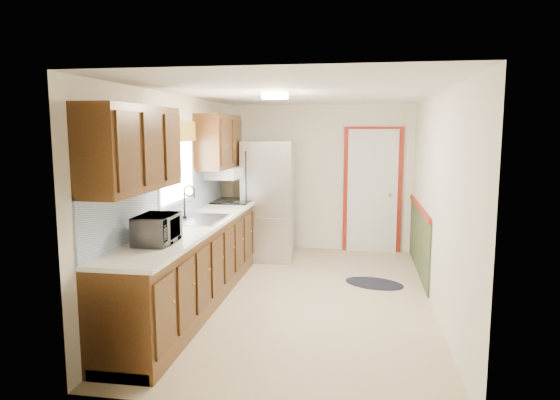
% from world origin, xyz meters
% --- Properties ---
extents(room_shell, '(3.20, 5.20, 2.52)m').
position_xyz_m(room_shell, '(0.00, 0.00, 1.20)').
color(room_shell, '#C4B08A').
rests_on(room_shell, ground).
extents(kitchen_run, '(0.63, 4.00, 2.20)m').
position_xyz_m(kitchen_run, '(-1.24, -0.29, 0.81)').
color(kitchen_run, '#3E230E').
rests_on(kitchen_run, ground).
extents(back_wall_trim, '(1.12, 2.30, 2.08)m').
position_xyz_m(back_wall_trim, '(0.99, 2.21, 0.89)').
color(back_wall_trim, maroon).
rests_on(back_wall_trim, ground).
extents(ceiling_fixture, '(0.30, 0.30, 0.06)m').
position_xyz_m(ceiling_fixture, '(-0.30, -0.20, 2.36)').
color(ceiling_fixture, '#FFD88C').
rests_on(ceiling_fixture, room_shell).
extents(microwave, '(0.29, 0.49, 0.33)m').
position_xyz_m(microwave, '(-1.20, -1.43, 1.10)').
color(microwave, white).
rests_on(microwave, kitchen_run).
extents(refrigerator, '(0.81, 0.79, 1.82)m').
position_xyz_m(refrigerator, '(-0.75, 1.75, 0.91)').
color(refrigerator, '#B7B7BC').
rests_on(refrigerator, ground).
extents(rug, '(0.90, 0.74, 0.01)m').
position_xyz_m(rug, '(0.86, 0.66, 0.01)').
color(rug, black).
rests_on(rug, ground).
extents(cooktop, '(0.54, 0.65, 0.02)m').
position_xyz_m(cooktop, '(-1.19, 1.32, 0.95)').
color(cooktop, black).
rests_on(cooktop, kitchen_run).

